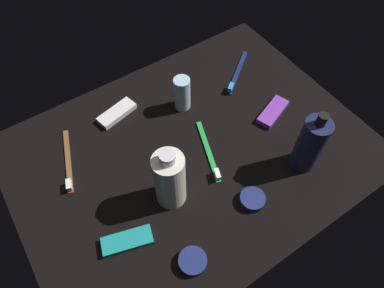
% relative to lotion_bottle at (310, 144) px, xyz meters
% --- Properties ---
extents(ground_plane, '(0.84, 0.64, 0.01)m').
position_rel_lotion_bottle_xyz_m(ground_plane, '(0.20, -0.17, -0.08)').
color(ground_plane, black).
extents(lotion_bottle, '(0.06, 0.06, 0.18)m').
position_rel_lotion_bottle_xyz_m(lotion_bottle, '(0.00, 0.00, 0.00)').
color(lotion_bottle, '#1B1E41').
rests_on(lotion_bottle, ground_plane).
extents(bodywash_bottle, '(0.07, 0.07, 0.17)m').
position_rel_lotion_bottle_xyz_m(bodywash_bottle, '(0.30, -0.10, 0.00)').
color(bodywash_bottle, silver).
rests_on(bodywash_bottle, ground_plane).
extents(deodorant_stick, '(0.04, 0.04, 0.10)m').
position_rel_lotion_bottle_xyz_m(deodorant_stick, '(0.14, -0.31, -0.03)').
color(deodorant_stick, silver).
rests_on(deodorant_stick, ground_plane).
extents(toothbrush_green, '(0.07, 0.17, 0.02)m').
position_rel_lotion_bottle_xyz_m(toothbrush_green, '(0.17, -0.14, -0.07)').
color(toothbrush_green, green).
rests_on(toothbrush_green, ground_plane).
extents(toothbrush_navy, '(0.15, 0.12, 0.02)m').
position_rel_lotion_bottle_xyz_m(toothbrush_navy, '(-0.05, -0.32, -0.07)').
color(toothbrush_navy, navy).
rests_on(toothbrush_navy, ground_plane).
extents(toothbrush_brown, '(0.07, 0.17, 0.02)m').
position_rel_lotion_bottle_xyz_m(toothbrush_brown, '(0.46, -0.30, -0.07)').
color(toothbrush_brown, brown).
rests_on(toothbrush_brown, ground_plane).
extents(snack_bar_white, '(0.11, 0.06, 0.01)m').
position_rel_lotion_bottle_xyz_m(snack_bar_white, '(0.30, -0.38, -0.07)').
color(snack_bar_white, white).
rests_on(snack_bar_white, ground_plane).
extents(snack_bar_teal, '(0.11, 0.07, 0.01)m').
position_rel_lotion_bottle_xyz_m(snack_bar_teal, '(0.43, -0.06, -0.07)').
color(snack_bar_teal, teal).
rests_on(snack_bar_teal, ground_plane).
extents(snack_bar_purple, '(0.11, 0.07, 0.01)m').
position_rel_lotion_bottle_xyz_m(snack_bar_purple, '(-0.04, -0.15, -0.07)').
color(snack_bar_purple, purple).
rests_on(snack_bar_purple, ground_plane).
extents(cream_tin_left, '(0.06, 0.06, 0.02)m').
position_rel_lotion_bottle_xyz_m(cream_tin_left, '(0.35, 0.05, -0.07)').
color(cream_tin_left, navy).
rests_on(cream_tin_left, ground_plane).
extents(cream_tin_right, '(0.06, 0.06, 0.02)m').
position_rel_lotion_bottle_xyz_m(cream_tin_right, '(0.16, 0.01, -0.07)').
color(cream_tin_right, navy).
rests_on(cream_tin_right, ground_plane).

